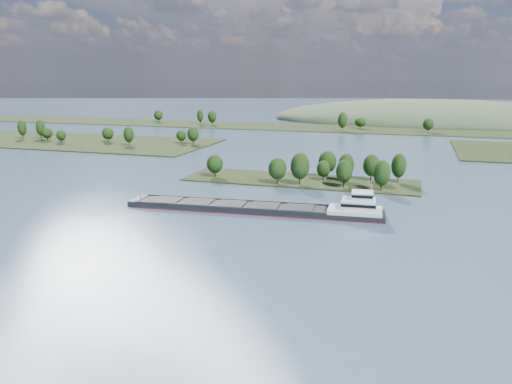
% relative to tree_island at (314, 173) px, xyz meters
% --- Properties ---
extents(ground, '(1800.00, 1800.00, 0.00)m').
position_rel_tree_island_xyz_m(ground, '(-6.40, -59.06, -4.15)').
color(ground, '#3D516A').
rests_on(ground, ground).
extents(tree_island, '(100.00, 30.00, 14.54)m').
position_rel_tree_island_xyz_m(tree_island, '(0.00, 0.00, 0.00)').
color(tree_island, black).
rests_on(tree_island, ground).
extents(left_bank, '(300.00, 80.00, 15.22)m').
position_rel_tree_island_xyz_m(left_bank, '(-235.32, 81.05, -3.20)').
color(left_bank, black).
rests_on(left_bank, ground).
extents(back_shoreline, '(900.00, 60.00, 16.32)m').
position_rel_tree_island_xyz_m(back_shoreline, '(1.88, 220.70, -3.38)').
color(back_shoreline, black).
rests_on(back_shoreline, ground).
extents(hill_west, '(320.00, 160.00, 44.00)m').
position_rel_tree_island_xyz_m(hill_west, '(53.60, 320.94, -4.15)').
color(hill_west, '#3F4E36').
rests_on(hill_west, ground).
extents(cargo_barge, '(87.49, 17.37, 11.76)m').
position_rel_tree_island_xyz_m(cargo_barge, '(-4.42, -51.30, -2.67)').
color(cargo_barge, black).
rests_on(cargo_barge, ground).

